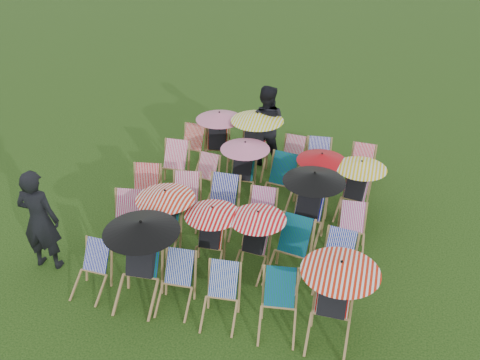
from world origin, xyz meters
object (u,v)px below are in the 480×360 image
(deckchair_5, at_px, (333,300))
(person_rear, at_px, (266,125))
(person_left, at_px, (39,220))
(deckchair_0, at_px, (91,271))
(deckchair_29, at_px, (361,168))

(deckchair_5, xyz_separation_m, person_rear, (-2.25, 5.12, 0.25))
(person_left, xyz_separation_m, person_rear, (2.86, 4.80, 0.00))
(deckchair_5, relative_size, person_left, 0.71)
(deckchair_0, xyz_separation_m, deckchair_29, (4.03, 4.72, 0.02))
(person_rear, bearing_deg, deckchair_5, 115.68)
(person_left, bearing_deg, deckchair_0, 156.79)
(deckchair_5, distance_m, deckchair_29, 4.67)
(deckchair_29, bearing_deg, person_left, -136.70)
(person_rear, bearing_deg, person_left, 61.20)
(deckchair_5, xyz_separation_m, deckchair_29, (0.03, 4.66, -0.30))
(person_rear, bearing_deg, deckchair_29, 170.49)
(person_left, relative_size, person_rear, 1.00)
(deckchair_0, bearing_deg, person_left, 163.04)
(deckchair_0, height_order, person_left, person_left)
(deckchair_29, height_order, person_left, person_left)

